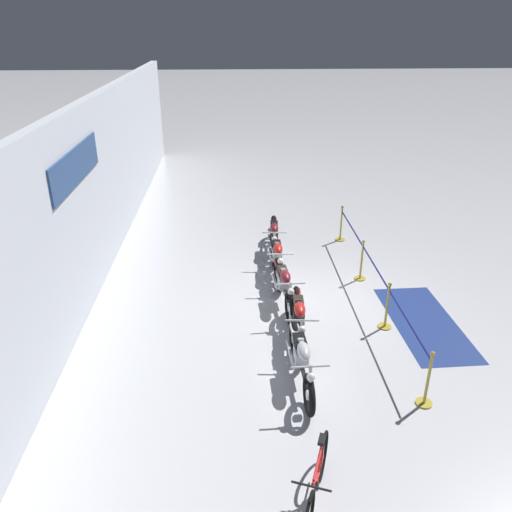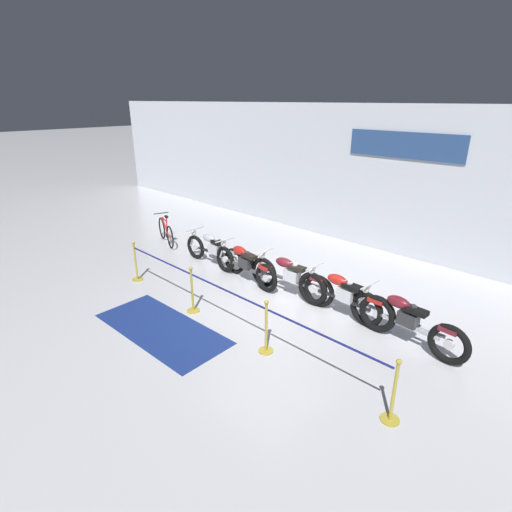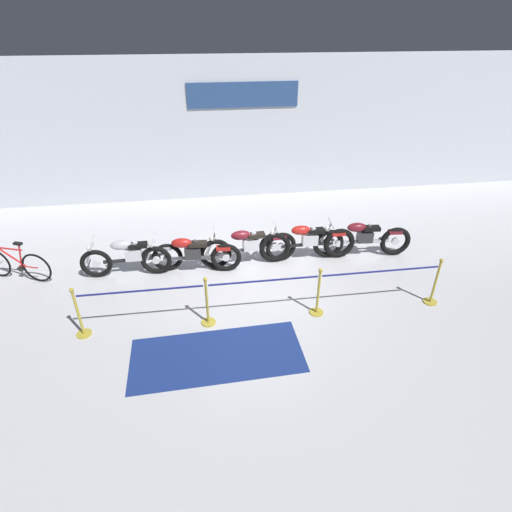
{
  "view_description": "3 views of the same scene",
  "coord_description": "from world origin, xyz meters",
  "px_view_note": "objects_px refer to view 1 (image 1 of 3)",
  "views": [
    {
      "loc": [
        -9.72,
        1.85,
        5.8
      ],
      "look_at": [
        0.5,
        1.32,
        0.96
      ],
      "focal_mm": 35.0,
      "sensor_mm": 36.0,
      "label": 1
    },
    {
      "loc": [
        5.21,
        -5.85,
        4.32
      ],
      "look_at": [
        -1.04,
        0.63,
        0.76
      ],
      "focal_mm": 28.0,
      "sensor_mm": 36.0,
      "label": 2
    },
    {
      "loc": [
        -1.02,
        -7.31,
        5.08
      ],
      "look_at": [
        0.05,
        0.13,
        0.57
      ],
      "focal_mm": 28.0,
      "sensor_mm": 36.0,
      "label": 3
    }
  ],
  "objects_px": {
    "motorcycle_red_1": "(298,318)",
    "bicycle": "(316,485)",
    "floor_banner": "(424,323)",
    "motorcycle_maroon_4": "(274,237)",
    "motorcycle_silver_0": "(301,360)",
    "stanchion_mid_left": "(386,312)",
    "stanchion_far_right": "(341,229)",
    "stanchion_far_left": "(390,301)",
    "motorcycle_maroon_2": "(284,285)",
    "stanchion_mid_right": "(361,266)",
    "motorcycle_red_3": "(277,258)"
  },
  "relations": [
    {
      "from": "motorcycle_maroon_2",
      "to": "motorcycle_maroon_4",
      "type": "xyz_separation_m",
      "value": [
        2.77,
        -0.02,
        -0.01
      ]
    },
    {
      "from": "motorcycle_red_1",
      "to": "bicycle",
      "type": "relative_size",
      "value": 1.4
    },
    {
      "from": "motorcycle_red_1",
      "to": "stanchion_mid_right",
      "type": "relative_size",
      "value": 2.17
    },
    {
      "from": "motorcycle_silver_0",
      "to": "motorcycle_maroon_2",
      "type": "distance_m",
      "value": 2.67
    },
    {
      "from": "stanchion_mid_left",
      "to": "floor_banner",
      "type": "xyz_separation_m",
      "value": [
        0.11,
        -0.89,
        -0.35
      ]
    },
    {
      "from": "motorcycle_red_3",
      "to": "motorcycle_maroon_4",
      "type": "distance_m",
      "value": 1.36
    },
    {
      "from": "motorcycle_red_1",
      "to": "stanchion_far_left",
      "type": "xyz_separation_m",
      "value": [
        0.19,
        -1.87,
        0.23
      ]
    },
    {
      "from": "stanchion_mid_right",
      "to": "stanchion_far_right",
      "type": "bearing_deg",
      "value": 0.0
    },
    {
      "from": "motorcycle_red_3",
      "to": "bicycle",
      "type": "distance_m",
      "value": 6.59
    },
    {
      "from": "stanchion_mid_right",
      "to": "stanchion_far_right",
      "type": "height_order",
      "value": "same"
    },
    {
      "from": "motorcycle_red_3",
      "to": "stanchion_far_left",
      "type": "height_order",
      "value": "stanchion_far_left"
    },
    {
      "from": "motorcycle_red_3",
      "to": "stanchion_mid_left",
      "type": "height_order",
      "value": "stanchion_mid_left"
    },
    {
      "from": "bicycle",
      "to": "stanchion_far_right",
      "type": "distance_m",
      "value": 8.97
    },
    {
      "from": "motorcycle_maroon_2",
      "to": "stanchion_mid_left",
      "type": "xyz_separation_m",
      "value": [
        -1.04,
        -2.02,
        -0.12
      ]
    },
    {
      "from": "motorcycle_maroon_2",
      "to": "motorcycle_maroon_4",
      "type": "relative_size",
      "value": 0.96
    },
    {
      "from": "stanchion_mid_left",
      "to": "stanchion_far_right",
      "type": "xyz_separation_m",
      "value": [
        4.58,
        0.0,
        0.0
      ]
    },
    {
      "from": "bicycle",
      "to": "stanchion_mid_right",
      "type": "relative_size",
      "value": 1.56
    },
    {
      "from": "stanchion_mid_right",
      "to": "floor_banner",
      "type": "height_order",
      "value": "stanchion_mid_right"
    },
    {
      "from": "bicycle",
      "to": "stanchion_mid_left",
      "type": "bearing_deg",
      "value": -27.23
    },
    {
      "from": "motorcycle_maroon_4",
      "to": "stanchion_mid_right",
      "type": "xyz_separation_m",
      "value": [
        -1.66,
        -2.01,
        -0.11
      ]
    },
    {
      "from": "motorcycle_maroon_2",
      "to": "motorcycle_red_3",
      "type": "height_order",
      "value": "motorcycle_red_3"
    },
    {
      "from": "motorcycle_maroon_2",
      "to": "motorcycle_maroon_4",
      "type": "bearing_deg",
      "value": -0.36
    },
    {
      "from": "stanchion_far_right",
      "to": "motorcycle_red_3",
      "type": "bearing_deg",
      "value": 136.13
    },
    {
      "from": "motorcycle_maroon_2",
      "to": "floor_banner",
      "type": "distance_m",
      "value": 3.09
    },
    {
      "from": "motorcycle_red_3",
      "to": "floor_banner",
      "type": "xyz_separation_m",
      "value": [
        -2.34,
        -2.93,
        -0.47
      ]
    },
    {
      "from": "motorcycle_maroon_4",
      "to": "stanchion_far_left",
      "type": "bearing_deg",
      "value": -152.89
    },
    {
      "from": "motorcycle_silver_0",
      "to": "stanchion_mid_right",
      "type": "relative_size",
      "value": 2.15
    },
    {
      "from": "motorcycle_red_1",
      "to": "bicycle",
      "type": "distance_m",
      "value": 3.84
    },
    {
      "from": "motorcycle_maroon_4",
      "to": "stanchion_mid_right",
      "type": "height_order",
      "value": "stanchion_mid_right"
    },
    {
      "from": "motorcycle_maroon_2",
      "to": "stanchion_mid_right",
      "type": "bearing_deg",
      "value": -61.18
    },
    {
      "from": "motorcycle_red_1",
      "to": "motorcycle_maroon_2",
      "type": "height_order",
      "value": "motorcycle_maroon_2"
    },
    {
      "from": "floor_banner",
      "to": "motorcycle_maroon_4",
      "type": "bearing_deg",
      "value": 36.33
    },
    {
      "from": "motorcycle_silver_0",
      "to": "motorcycle_red_3",
      "type": "xyz_separation_m",
      "value": [
        4.08,
        0.05,
        0.01
      ]
    },
    {
      "from": "motorcycle_silver_0",
      "to": "motorcycle_red_1",
      "type": "xyz_separation_m",
      "value": [
        1.32,
        -0.12,
        0.0
      ]
    },
    {
      "from": "motorcycle_maroon_2",
      "to": "motorcycle_red_1",
      "type": "bearing_deg",
      "value": -173.25
    },
    {
      "from": "motorcycle_maroon_4",
      "to": "floor_banner",
      "type": "height_order",
      "value": "motorcycle_maroon_4"
    },
    {
      "from": "motorcycle_maroon_2",
      "to": "motorcycle_silver_0",
      "type": "bearing_deg",
      "value": -179.24
    },
    {
      "from": "motorcycle_silver_0",
      "to": "stanchion_mid_left",
      "type": "relative_size",
      "value": 2.15
    },
    {
      "from": "motorcycle_red_3",
      "to": "stanchion_mid_right",
      "type": "relative_size",
      "value": 2.23
    },
    {
      "from": "motorcycle_maroon_4",
      "to": "floor_banner",
      "type": "bearing_deg",
      "value": -141.9
    },
    {
      "from": "motorcycle_silver_0",
      "to": "motorcycle_maroon_2",
      "type": "bearing_deg",
      "value": 0.76
    },
    {
      "from": "motorcycle_red_1",
      "to": "motorcycle_red_3",
      "type": "bearing_deg",
      "value": 3.63
    },
    {
      "from": "motorcycle_silver_0",
      "to": "motorcycle_maroon_4",
      "type": "relative_size",
      "value": 0.94
    },
    {
      "from": "stanchion_far_right",
      "to": "floor_banner",
      "type": "distance_m",
      "value": 4.57
    },
    {
      "from": "stanchion_mid_left",
      "to": "motorcycle_red_3",
      "type": "bearing_deg",
      "value": 39.74
    },
    {
      "from": "motorcycle_maroon_4",
      "to": "stanchion_mid_left",
      "type": "bearing_deg",
      "value": -152.22
    },
    {
      "from": "motorcycle_red_3",
      "to": "floor_banner",
      "type": "height_order",
      "value": "motorcycle_red_3"
    },
    {
      "from": "stanchion_far_right",
      "to": "motorcycle_maroon_2",
      "type": "bearing_deg",
      "value": 150.25
    },
    {
      "from": "motorcycle_red_3",
      "to": "stanchion_mid_right",
      "type": "height_order",
      "value": "stanchion_mid_right"
    },
    {
      "from": "motorcycle_maroon_2",
      "to": "bicycle",
      "type": "xyz_separation_m",
      "value": [
        -5.17,
        0.1,
        -0.1
      ]
    }
  ]
}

